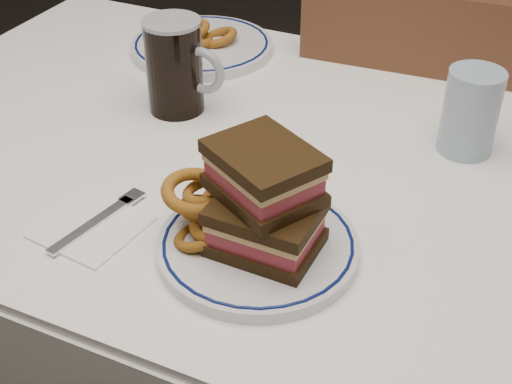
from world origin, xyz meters
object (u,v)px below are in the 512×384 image
at_px(chair_far, 404,158).
at_px(main_plate, 258,246).
at_px(beer_mug, 176,66).
at_px(far_plate, 202,46).
at_px(reuben_sandwich, 265,200).

height_order(chair_far, main_plate, chair_far).
bearing_deg(beer_mug, far_plate, 108.85).
bearing_deg(chair_far, beer_mug, -126.37).
height_order(main_plate, far_plate, far_plate).
relative_size(main_plate, far_plate, 0.93).
distance_m(beer_mug, far_plate, 0.24).
distance_m(reuben_sandwich, beer_mug, 0.40).
xyz_separation_m(chair_far, far_plate, (-0.38, -0.20, 0.27)).
height_order(reuben_sandwich, beer_mug, beer_mug).
distance_m(chair_far, far_plate, 0.51).
relative_size(chair_far, beer_mug, 5.75).
distance_m(chair_far, main_plate, 0.75).
bearing_deg(beer_mug, main_plate, -45.39).
bearing_deg(reuben_sandwich, chair_far, 88.09).
height_order(chair_far, beer_mug, beer_mug).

